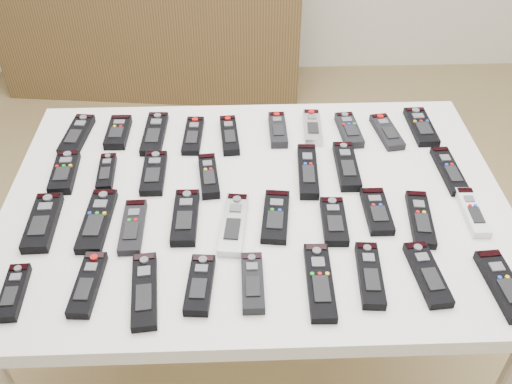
{
  "coord_description": "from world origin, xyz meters",
  "views": [
    {
      "loc": [
        -0.03,
        -1.22,
        1.71
      ],
      "look_at": [
        0.01,
        -0.15,
        0.8
      ],
      "focal_mm": 40.0,
      "sensor_mm": 36.0,
      "label": 1
    }
  ],
  "objects_px": {
    "remote_28": "(88,284)",
    "remote_33": "(370,275)",
    "remote_34": "(427,274)",
    "remote_13": "(209,176)",
    "remote_29": "(144,290)",
    "remote_19": "(133,227)",
    "remote_25": "(420,219)",
    "remote_0": "(77,135)",
    "remote_4": "(230,135)",
    "remote_3": "(193,136)",
    "remote_10": "(64,172)",
    "remote_1": "(118,132)",
    "remote_30": "(200,284)",
    "remote_18": "(97,220)",
    "remote_32": "(320,282)",
    "remote_20": "(185,217)",
    "remote_8": "(387,132)",
    "remote_5": "(278,130)",
    "remote_31": "(253,282)",
    "sideboard": "(150,21)",
    "remote_6": "(312,127)",
    "remote_9": "(421,127)",
    "remote_24": "(377,211)",
    "remote_17": "(43,222)",
    "remote_21": "(234,224)",
    "remote_23": "(334,221)",
    "remote_2": "(155,133)",
    "remote_7": "(349,130)",
    "remote_14": "(308,171)",
    "remote_35": "(503,285)",
    "table": "(256,215)",
    "remote_26": "(472,212)",
    "remote_16": "(449,171)",
    "remote_11": "(106,172)",
    "remote_12": "(154,173)",
    "remote_27": "(13,292)"
  },
  "relations": [
    {
      "from": "remote_4",
      "to": "remote_35",
      "type": "xyz_separation_m",
      "value": [
        0.57,
        -0.57,
        0.0
      ]
    },
    {
      "from": "remote_31",
      "to": "sideboard",
      "type": "bearing_deg",
      "value": 102.46
    },
    {
      "from": "remote_34",
      "to": "remote_4",
      "type": "bearing_deg",
      "value": 123.14
    },
    {
      "from": "remote_13",
      "to": "remote_21",
      "type": "distance_m",
      "value": 0.19
    },
    {
      "from": "remote_35",
      "to": "remote_34",
      "type": "bearing_deg",
      "value": 162.19
    },
    {
      "from": "remote_2",
      "to": "remote_35",
      "type": "xyz_separation_m",
      "value": [
        0.79,
        -0.59,
        0.0
      ]
    },
    {
      "from": "sideboard",
      "to": "remote_20",
      "type": "height_order",
      "value": "sideboard"
    },
    {
      "from": "remote_19",
      "to": "remote_32",
      "type": "bearing_deg",
      "value": -24.51
    },
    {
      "from": "remote_28",
      "to": "remote_33",
      "type": "distance_m",
      "value": 0.6
    },
    {
      "from": "remote_11",
      "to": "remote_29",
      "type": "bearing_deg",
      "value": -73.58
    },
    {
      "from": "remote_18",
      "to": "remote_32",
      "type": "distance_m",
      "value": 0.54
    },
    {
      "from": "remote_4",
      "to": "remote_19",
      "type": "height_order",
      "value": "remote_4"
    },
    {
      "from": "remote_5",
      "to": "remote_6",
      "type": "relative_size",
      "value": 0.98
    },
    {
      "from": "remote_8",
      "to": "remote_31",
      "type": "bearing_deg",
      "value": -134.02
    },
    {
      "from": "remote_5",
      "to": "remote_21",
      "type": "xyz_separation_m",
      "value": [
        -0.13,
        -0.39,
        -0.0
      ]
    },
    {
      "from": "remote_18",
      "to": "remote_20",
      "type": "bearing_deg",
      "value": 3.07
    },
    {
      "from": "remote_27",
      "to": "remote_21",
      "type": "bearing_deg",
      "value": 19.71
    },
    {
      "from": "remote_11",
      "to": "remote_26",
      "type": "height_order",
      "value": "same"
    },
    {
      "from": "remote_19",
      "to": "remote_8",
      "type": "bearing_deg",
      "value": 27.73
    },
    {
      "from": "remote_13",
      "to": "remote_29",
      "type": "distance_m",
      "value": 0.39
    },
    {
      "from": "remote_9",
      "to": "remote_14",
      "type": "bearing_deg",
      "value": -151.36
    },
    {
      "from": "remote_3",
      "to": "remote_12",
      "type": "height_order",
      "value": "remote_12"
    },
    {
      "from": "remote_9",
      "to": "remote_24",
      "type": "relative_size",
      "value": 1.16
    },
    {
      "from": "remote_1",
      "to": "remote_30",
      "type": "height_order",
      "value": "same"
    },
    {
      "from": "remote_31",
      "to": "remote_17",
      "type": "bearing_deg",
      "value": 157.38
    },
    {
      "from": "remote_9",
      "to": "remote_2",
      "type": "bearing_deg",
      "value": 179.72
    },
    {
      "from": "remote_10",
      "to": "remote_21",
      "type": "xyz_separation_m",
      "value": [
        0.44,
        -0.21,
        -0.0
      ]
    },
    {
      "from": "table",
      "to": "remote_33",
      "type": "xyz_separation_m",
      "value": [
        0.23,
        -0.27,
        0.07
      ]
    },
    {
      "from": "remote_9",
      "to": "remote_5",
      "type": "bearing_deg",
      "value": 179.65
    },
    {
      "from": "remote_3",
      "to": "remote_10",
      "type": "relative_size",
      "value": 1.06
    },
    {
      "from": "remote_16",
      "to": "remote_11",
      "type": "bearing_deg",
      "value": 177.08
    },
    {
      "from": "remote_0",
      "to": "remote_2",
      "type": "relative_size",
      "value": 0.94
    },
    {
      "from": "remote_20",
      "to": "remote_28",
      "type": "height_order",
      "value": "remote_20"
    },
    {
      "from": "remote_17",
      "to": "remote_18",
      "type": "height_order",
      "value": "remote_17"
    },
    {
      "from": "remote_1",
      "to": "remote_16",
      "type": "relative_size",
      "value": 0.77
    },
    {
      "from": "remote_16",
      "to": "remote_31",
      "type": "relative_size",
      "value": 1.23
    },
    {
      "from": "remote_24",
      "to": "remote_35",
      "type": "relative_size",
      "value": 0.83
    },
    {
      "from": "remote_28",
      "to": "remote_34",
      "type": "distance_m",
      "value": 0.72
    },
    {
      "from": "table",
      "to": "remote_21",
      "type": "xyz_separation_m",
      "value": [
        -0.06,
        -0.1,
        0.07
      ]
    },
    {
      "from": "remote_26",
      "to": "remote_30",
      "type": "relative_size",
      "value": 1.06
    },
    {
      "from": "remote_0",
      "to": "remote_4",
      "type": "bearing_deg",
      "value": 4.02
    },
    {
      "from": "remote_19",
      "to": "remote_25",
      "type": "distance_m",
      "value": 0.68
    },
    {
      "from": "remote_0",
      "to": "remote_28",
      "type": "height_order",
      "value": "remote_0"
    },
    {
      "from": "remote_7",
      "to": "remote_13",
      "type": "xyz_separation_m",
      "value": [
        -0.4,
        -0.2,
        0.0
      ]
    },
    {
      "from": "remote_13",
      "to": "remote_32",
      "type": "bearing_deg",
      "value": -62.11
    },
    {
      "from": "remote_33",
      "to": "remote_35",
      "type": "xyz_separation_m",
      "value": [
        0.27,
        -0.04,
        -0.0
      ]
    },
    {
      "from": "remote_21",
      "to": "remote_23",
      "type": "height_order",
      "value": "remote_23"
    },
    {
      "from": "remote_8",
      "to": "remote_5",
      "type": "bearing_deg",
      "value": 168.61
    },
    {
      "from": "remote_4",
      "to": "remote_25",
      "type": "bearing_deg",
      "value": -42.87
    },
    {
      "from": "remote_19",
      "to": "remote_20",
      "type": "relative_size",
      "value": 0.96
    }
  ]
}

